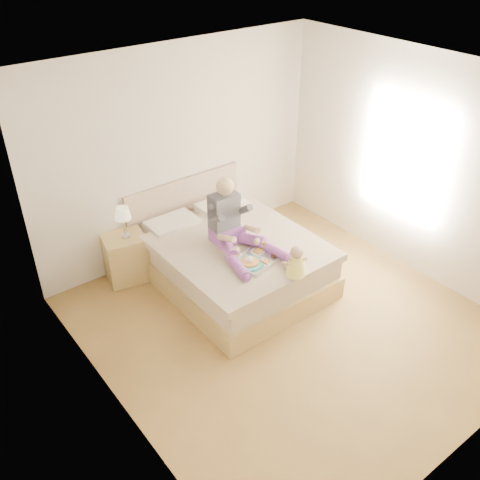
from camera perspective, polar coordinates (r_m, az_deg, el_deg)
room at (r=5.27m, az=6.50°, el=3.94°), size 4.02×4.22×2.71m
bed at (r=6.55m, az=-1.11°, el=-1.84°), size 1.70×2.18×1.00m
nightstand at (r=6.72m, az=-12.08°, el=-1.84°), size 0.57×0.52×0.60m
lamp at (r=6.40m, az=-12.41°, el=2.63°), size 0.20×0.20×0.40m
adult at (r=6.11m, az=-0.75°, el=1.38°), size 0.70×1.00×0.83m
tray at (r=5.95m, az=1.67°, el=-1.97°), size 0.58×0.49×0.14m
baby at (r=5.71m, az=5.95°, el=-2.43°), size 0.23×0.32×0.36m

